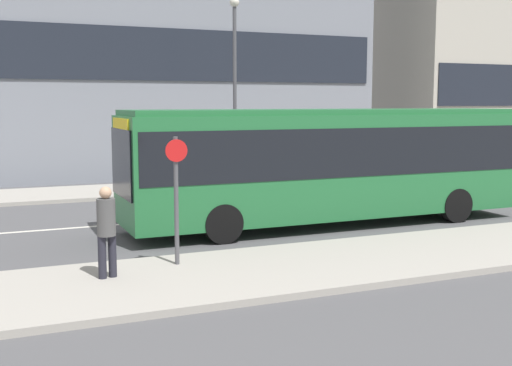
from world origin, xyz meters
name	(u,v)px	position (x,y,z in m)	size (l,w,h in m)	color
ground_plane	(206,218)	(0.00, 0.00, 0.00)	(120.00, 120.00, 0.00)	#4F4F51
sidewalk_near	(306,266)	(0.00, -6.25, 0.07)	(44.00, 3.50, 0.13)	#A39E93
sidewalk_far	(153,189)	(0.00, 6.25, 0.07)	(44.00, 3.50, 0.13)	#A39E93
lane_centerline	(206,218)	(0.00, 0.00, 0.00)	(41.80, 0.16, 0.01)	silver
apartment_block_right_tower	(495,27)	(22.14, 12.36, 7.73)	(13.13, 5.80, 15.48)	#B7B2A3
city_bus	(328,159)	(2.76, -2.24, 1.82)	(11.26, 2.49, 3.16)	#236B38
parked_car_0	(445,168)	(11.46, 3.44, 0.66)	(4.50, 1.81, 1.41)	#A39E84
pedestrian_near_stop	(106,226)	(-3.87, -5.77, 1.09)	(0.34, 0.34, 1.70)	#23232D
bus_stop_sign	(176,190)	(-2.41, -5.33, 1.63)	(0.44, 0.12, 2.55)	#4C4C51
street_lamp	(235,73)	(2.97, 5.27, 4.43)	(0.36, 0.36, 7.08)	#4C4C51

